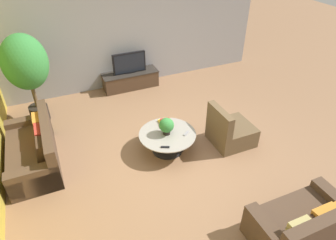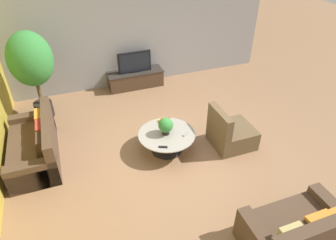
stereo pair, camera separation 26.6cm
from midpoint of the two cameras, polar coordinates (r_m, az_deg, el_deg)
ground_plane at (r=6.01m, az=1.13°, el=-5.93°), size 24.00×24.00×0.00m
back_wall_stone at (r=8.01m, az=-8.87°, el=16.81°), size 7.40×0.12×3.00m
media_console at (r=8.18m, az=-8.08°, el=7.62°), size 1.48×0.50×0.44m
television at (r=7.98m, az=-8.36°, el=10.67°), size 0.87×0.13×0.55m
coffee_table at (r=5.86m, az=-1.42°, el=-3.57°), size 1.11×1.11×0.40m
couch_by_wall at (r=6.15m, az=-25.19°, el=-5.36°), size 0.84×1.77×0.84m
couch_near_entry at (r=4.82m, az=22.99°, el=-18.05°), size 1.44×0.84×0.84m
armchair_wicker at (r=6.16m, az=10.47°, el=-2.19°), size 0.80×0.76×0.86m
potted_palm_tall at (r=6.94m, az=-26.48°, el=9.26°), size 0.92×0.92×2.00m
potted_plant_tabletop at (r=5.67m, az=-1.63°, el=-1.10°), size 0.29×0.29×0.35m
book_stack at (r=6.02m, az=-1.77°, el=-0.53°), size 0.23×0.31×0.07m
remote_black at (r=5.46m, az=-1.96°, el=-5.20°), size 0.16×0.10×0.02m
remote_silver at (r=5.78m, az=2.18°, el=-2.57°), size 0.15×0.12×0.02m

